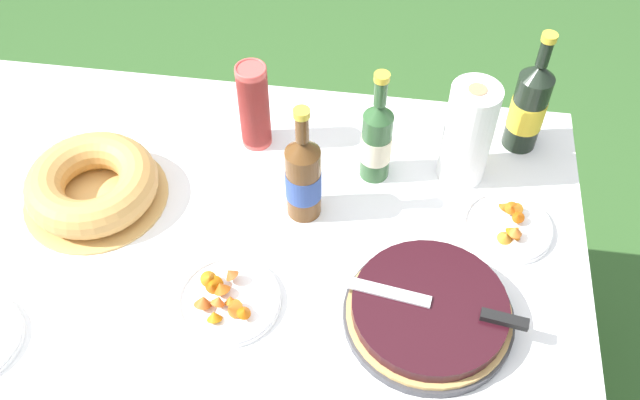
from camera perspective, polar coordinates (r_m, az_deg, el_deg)
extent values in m
plane|color=#335B28|center=(2.20, -5.03, -14.16)|extent=(16.00, 16.00, 0.00)
cube|color=#A87A47|center=(1.59, -6.74, -2.91)|extent=(1.51, 0.96, 0.03)
cylinder|color=#A87A47|center=(2.33, -20.50, 1.89)|extent=(0.06, 0.06, 0.69)
cylinder|color=#A87A47|center=(2.14, 15.24, -1.95)|extent=(0.06, 0.06, 0.69)
cube|color=white|center=(1.57, -6.81, -2.47)|extent=(1.52, 0.97, 0.00)
cube|color=white|center=(1.93, -3.57, 7.81)|extent=(1.52, 0.01, 0.10)
cube|color=white|center=(1.64, 20.20, -6.39)|extent=(0.00, 0.97, 0.10)
cylinder|color=#38383D|center=(1.44, 8.63, -9.18)|extent=(0.34, 0.34, 0.02)
cylinder|color=tan|center=(1.43, 8.70, -8.87)|extent=(0.33, 0.33, 0.01)
cylinder|color=black|center=(1.41, 8.79, -8.47)|extent=(0.31, 0.31, 0.03)
cube|color=silver|center=(1.40, 5.05, -7.25)|extent=(0.19, 0.05, 0.00)
cube|color=black|center=(1.40, 14.55, -9.23)|extent=(0.09, 0.03, 0.01)
cylinder|color=tan|center=(1.70, -17.43, 0.22)|extent=(0.32, 0.32, 0.01)
torus|color=tan|center=(1.66, -17.79, 1.25)|extent=(0.29, 0.29, 0.09)
cylinder|color=#E04C47|center=(1.72, -5.15, 5.86)|extent=(0.07, 0.07, 0.09)
cylinder|color=#E04C47|center=(1.71, -5.18, 6.17)|extent=(0.07, 0.07, 0.09)
cylinder|color=#E04C47|center=(1.70, -5.21, 6.48)|extent=(0.07, 0.07, 0.09)
cylinder|color=#E04C47|center=(1.69, -5.24, 6.80)|extent=(0.07, 0.07, 0.09)
cylinder|color=#E04C47|center=(1.68, -5.27, 7.13)|extent=(0.07, 0.07, 0.09)
cylinder|color=#E04C47|center=(1.67, -5.30, 7.45)|extent=(0.07, 0.07, 0.09)
cylinder|color=#E04C47|center=(1.66, -5.34, 7.78)|extent=(0.07, 0.07, 0.09)
cylinder|color=#E04C47|center=(1.65, -5.37, 8.12)|extent=(0.07, 0.07, 0.09)
cylinder|color=#E04C47|center=(1.65, -5.40, 8.45)|extent=(0.07, 0.07, 0.09)
cylinder|color=#E04C47|center=(1.64, -5.43, 8.79)|extent=(0.07, 0.07, 0.09)
cylinder|color=#E04C47|center=(1.63, -5.47, 9.14)|extent=(0.07, 0.07, 0.09)
torus|color=#E04C47|center=(1.60, -5.59, 10.43)|extent=(0.07, 0.07, 0.01)
cylinder|color=#2D562D|center=(1.61, 4.51, 4.33)|extent=(0.07, 0.07, 0.18)
cylinder|color=beige|center=(1.61, 4.50, 4.24)|extent=(0.07, 0.07, 0.07)
cone|color=#2D562D|center=(1.53, 4.75, 7.16)|extent=(0.07, 0.07, 0.04)
cylinder|color=#2D562D|center=(1.50, 4.88, 8.57)|extent=(0.03, 0.03, 0.07)
cylinder|color=gold|center=(1.47, 4.98, 9.75)|extent=(0.03, 0.03, 0.02)
cylinder|color=brown|center=(1.53, -1.34, 1.41)|extent=(0.08, 0.08, 0.19)
cylinder|color=#334C93|center=(1.53, -1.33, 1.31)|extent=(0.08, 0.08, 0.07)
cone|color=brown|center=(1.45, -1.41, 4.32)|extent=(0.08, 0.08, 0.04)
cylinder|color=brown|center=(1.41, -1.45, 5.75)|extent=(0.03, 0.03, 0.06)
cylinder|color=gold|center=(1.38, -1.49, 6.96)|extent=(0.03, 0.03, 0.02)
cylinder|color=black|center=(1.74, 16.24, 6.80)|extent=(0.08, 0.08, 0.20)
cylinder|color=yellow|center=(1.74, 16.21, 6.70)|extent=(0.08, 0.08, 0.08)
cone|color=black|center=(1.66, 17.14, 9.81)|extent=(0.08, 0.08, 0.04)
cylinder|color=black|center=(1.63, 17.55, 11.16)|extent=(0.03, 0.03, 0.06)
cylinder|color=gold|center=(1.61, 17.89, 12.27)|extent=(0.03, 0.03, 0.02)
cylinder|color=white|center=(1.46, -7.30, -8.00)|extent=(0.21, 0.21, 0.01)
torus|color=white|center=(1.46, -7.33, -7.83)|extent=(0.21, 0.21, 0.01)
cone|color=#C76F14|center=(1.46, -8.87, -6.19)|extent=(0.04, 0.04, 0.04)
cone|color=#B0670B|center=(1.43, -8.46, -9.12)|extent=(0.05, 0.05, 0.03)
cone|color=#A75509|center=(1.46, -8.56, -6.75)|extent=(0.05, 0.06, 0.05)
cone|color=#BB5514|center=(1.45, -7.93, -6.89)|extent=(0.05, 0.05, 0.04)
cone|color=#BF5A11|center=(1.45, -7.18, -7.90)|extent=(0.04, 0.04, 0.03)
cone|color=#C7570A|center=(1.41, -6.09, -8.87)|extent=(0.04, 0.04, 0.02)
cone|color=#C85F21|center=(1.44, -8.14, -7.93)|extent=(0.04, 0.04, 0.03)
cone|color=#BF541C|center=(1.44, -9.33, -7.94)|extent=(0.05, 0.05, 0.04)
cone|color=#C65A19|center=(1.43, -7.07, -8.60)|extent=(0.04, 0.05, 0.05)
cone|color=#BA5320|center=(1.46, -7.20, -5.82)|extent=(0.04, 0.04, 0.04)
cylinder|color=white|center=(1.61, 14.73, -2.13)|extent=(0.20, 0.20, 0.01)
torus|color=white|center=(1.61, 14.79, -1.95)|extent=(0.19, 0.19, 0.01)
cone|color=#C55A12|center=(1.61, 15.06, -0.57)|extent=(0.04, 0.05, 0.03)
cone|color=#C6650E|center=(1.58, 15.39, -2.39)|extent=(0.06, 0.05, 0.04)
cone|color=#B34F0D|center=(1.60, 15.56, -1.29)|extent=(0.04, 0.04, 0.03)
cone|color=#CC6724|center=(1.57, 15.36, -2.38)|extent=(0.04, 0.04, 0.02)
cone|color=#A6661A|center=(1.62, 15.33, -0.64)|extent=(0.05, 0.05, 0.04)
cone|color=#AF5915|center=(1.63, 14.63, -0.43)|extent=(0.04, 0.04, 0.03)
cone|color=#B87420|center=(1.57, 14.63, -2.85)|extent=(0.05, 0.05, 0.02)
cylinder|color=white|center=(1.61, 11.76, 5.23)|extent=(0.11, 0.11, 0.25)
cylinder|color=#9E7A56|center=(1.53, 12.52, 8.64)|extent=(0.04, 0.04, 0.00)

